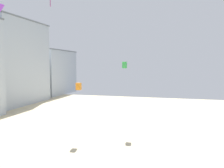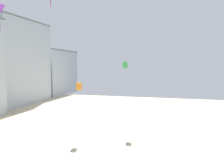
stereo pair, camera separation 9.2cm
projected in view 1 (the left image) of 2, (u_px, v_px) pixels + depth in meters
boardwalk_hotel_mid at (6, 62)px, 51.64m from camera, size 13.16×16.60×18.91m
boardwalk_hotel_far at (49, 72)px, 69.79m from camera, size 11.26×16.53×13.41m
kite_orange_box at (79, 86)px, 27.19m from camera, size 0.55×0.55×0.86m
kite_green_box at (125, 65)px, 30.71m from camera, size 0.57×0.57×0.89m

